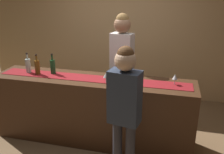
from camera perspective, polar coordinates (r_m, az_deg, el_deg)
The scene contains 12 objects.
ground_plane at distance 3.88m, azimuth -4.31°, elevation -14.08°, with size 10.00×10.00×0.00m, color brown.
back_wall at distance 5.10m, azimuth 2.08°, elevation 11.83°, with size 6.00×0.12×2.90m, color tan.
bar_counter at distance 3.63m, azimuth -4.51°, elevation -7.65°, with size 2.86×0.60×0.98m, color #472B19.
counter_runner_cloth at distance 3.43m, azimuth -4.74°, elevation -0.33°, with size 2.72×0.28×0.01m, color maroon.
wine_bottle_green at distance 3.68m, azimuth -13.63°, elevation 2.40°, with size 0.07×0.07×0.30m.
wine_bottle_clear at distance 3.83m, azimuth -18.95°, elevation 2.56°, with size 0.07×0.07×0.30m.
wine_bottle_amber at distance 3.72m, azimuth -17.01°, elevation 2.26°, with size 0.07×0.07×0.30m.
wine_glass_near_customer at distance 3.26m, azimuth 14.47°, elevation -0.06°, with size 0.07×0.07×0.14m.
wine_glass_mid_counter at distance 3.20m, azimuth 4.40°, elevation 0.12°, with size 0.07×0.07×0.14m.
wine_glass_far_end at distance 3.23m, azimuth -1.43°, elevation 0.36°, with size 0.07×0.07×0.14m.
bartender at distance 3.83m, azimuth 2.32°, elevation 4.56°, with size 0.37×0.27×1.83m.
customer_sipping at distance 2.67m, azimuth 2.94°, elevation -6.05°, with size 0.37×0.26×1.63m.
Camera 1 is at (1.06, -3.04, 2.16)m, focal length 39.26 mm.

